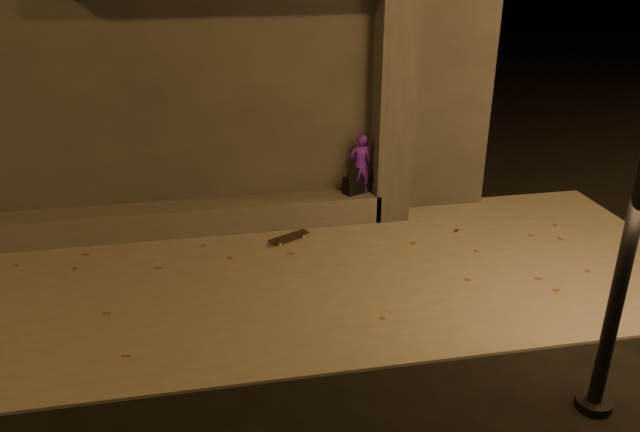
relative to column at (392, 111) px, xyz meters
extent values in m
plane|color=black|center=(-1.70, -3.75, -1.84)|extent=(120.00, 120.00, 0.00)
cube|color=slate|center=(-1.70, -1.75, -1.82)|extent=(11.00, 4.40, 0.04)
cube|color=#383633|center=(-2.70, 2.75, 0.76)|extent=(9.00, 5.00, 5.20)
cube|color=#4F4C48|center=(-3.20, 0.00, -1.58)|extent=(6.00, 0.55, 0.45)
cube|color=#383633|center=(0.00, 0.00, 0.00)|extent=(0.55, 0.55, 3.60)
imported|color=#50189D|center=(-0.50, 0.00, -0.85)|extent=(0.37, 0.24, 1.00)
cube|color=black|center=(-0.60, 0.00, -1.22)|extent=(0.38, 0.31, 0.27)
cube|color=black|center=(-0.60, 0.00, -0.99)|extent=(0.28, 0.14, 0.19)
cube|color=black|center=(-1.78, -0.65, -1.73)|extent=(0.68, 0.46, 0.01)
cylinder|color=#B08D46|center=(-1.61, -0.49, -1.78)|extent=(0.05, 0.05, 0.05)
cylinder|color=#B08D46|center=(-1.55, -0.60, -1.78)|extent=(0.05, 0.05, 0.05)
cylinder|color=#B08D46|center=(-2.01, -0.70, -1.78)|extent=(0.05, 0.05, 0.05)
cylinder|color=#B08D46|center=(-1.95, -0.81, -1.78)|extent=(0.05, 0.05, 0.05)
cube|color=#99999E|center=(-1.58, -0.55, -1.75)|extent=(0.10, 0.14, 0.01)
cube|color=#99999E|center=(-1.98, -0.75, -1.75)|extent=(0.10, 0.14, 0.01)
cylinder|color=black|center=(0.68, -4.93, -1.79)|extent=(0.36, 0.36, 0.10)
camera|label=1|loc=(-2.95, -9.29, 2.45)|focal=35.00mm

